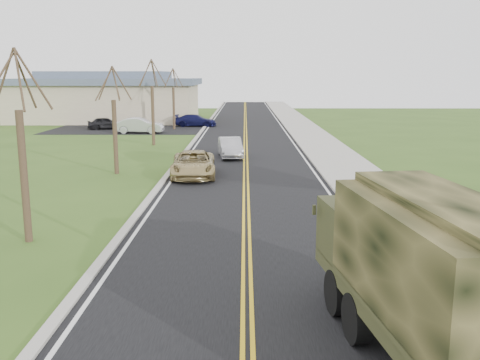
{
  "coord_description": "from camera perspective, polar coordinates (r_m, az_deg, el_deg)",
  "views": [
    {
      "loc": [
        -0.06,
        -6.41,
        5.25
      ],
      "look_at": [
        -0.22,
        11.12,
        1.8
      ],
      "focal_mm": 40.0,
      "sensor_mm": 36.0,
      "label": 1
    }
  ],
  "objects": [
    {
      "name": "road",
      "position": [
        46.7,
        0.59,
        4.69
      ],
      "size": [
        8.0,
        120.0,
        0.01
      ],
      "primitive_type": "cube",
      "color": "black",
      "rests_on": "ground"
    },
    {
      "name": "curb_right",
      "position": [
        46.89,
        5.68,
        4.73
      ],
      "size": [
        0.3,
        120.0,
        0.12
      ],
      "primitive_type": "cube",
      "color": "#9E998E",
      "rests_on": "ground"
    },
    {
      "name": "sidewalk_right",
      "position": [
        47.08,
        7.81,
        4.7
      ],
      "size": [
        3.2,
        120.0,
        0.1
      ],
      "primitive_type": "cube",
      "color": "#9E998E",
      "rests_on": "ground"
    },
    {
      "name": "curb_left",
      "position": [
        46.88,
        -4.51,
        4.74
      ],
      "size": [
        0.3,
        120.0,
        0.1
      ],
      "primitive_type": "cube",
      "color": "#9E998E",
      "rests_on": "ground"
    },
    {
      "name": "bare_tree_a",
      "position": [
        18.01,
        -22.17,
        1.92
      ],
      "size": [
        1.93,
        2.26,
        6.08
      ],
      "color": "#38281C",
      "rests_on": "ground"
    },
    {
      "name": "bare_tree_b",
      "position": [
        29.37,
        -13.22,
        5.42
      ],
      "size": [
        1.83,
        2.14,
        5.73
      ],
      "color": "#38281C",
      "rests_on": "ground"
    },
    {
      "name": "bare_tree_c",
      "position": [
        41.07,
        -9.3,
        7.54
      ],
      "size": [
        2.04,
        2.39,
        6.42
      ],
      "color": "#38281C",
      "rests_on": "ground"
    },
    {
      "name": "bare_tree_d",
      "position": [
        52.93,
        -7.1,
        8.13
      ],
      "size": [
        1.88,
        2.2,
        5.91
      ],
      "color": "#38281C",
      "rests_on": "ground"
    },
    {
      "name": "commercial_building",
      "position": [
        64.43,
        -13.95,
        8.54
      ],
      "size": [
        25.5,
        21.5,
        5.65
      ],
      "color": "tan",
      "rests_on": "ground"
    },
    {
      "name": "military_truck",
      "position": [
        10.38,
        19.17,
        -8.51
      ],
      "size": [
        3.09,
        6.78,
        3.27
      ],
      "rotation": [
        0.0,
        0.0,
        0.13
      ],
      "color": "black",
      "rests_on": "ground"
    },
    {
      "name": "suv_champagne",
      "position": [
        28.05,
        -4.99,
        1.7
      ],
      "size": [
        2.55,
        4.98,
        1.34
      ],
      "primitive_type": "imported",
      "rotation": [
        0.0,
        0.0,
        0.07
      ],
      "color": "tan",
      "rests_on": "ground"
    },
    {
      "name": "sedan_silver",
      "position": [
        34.54,
        -1.03,
        3.47
      ],
      "size": [
        1.83,
        4.05,
        1.29
      ],
      "primitive_type": "imported",
      "rotation": [
        0.0,
        0.0,
        0.12
      ],
      "color": "#AAA9AE",
      "rests_on": "ground"
    },
    {
      "name": "lot_car_dark",
      "position": [
        54.29,
        -14.12,
        5.89
      ],
      "size": [
        3.78,
        2.33,
        1.2
      ],
      "primitive_type": "imported",
      "rotation": [
        0.0,
        0.0,
        1.85
      ],
      "color": "black",
      "rests_on": "ground"
    },
    {
      "name": "lot_car_silver",
      "position": [
        49.93,
        -10.68,
        5.74
      ],
      "size": [
        4.39,
        1.61,
        1.44
      ],
      "primitive_type": "imported",
      "rotation": [
        0.0,
        0.0,
        1.55
      ],
      "color": "silver",
      "rests_on": "ground"
    },
    {
      "name": "lot_car_navy",
      "position": [
        55.85,
        -4.75,
        6.35
      ],
      "size": [
        4.38,
        1.96,
        1.25
      ],
      "primitive_type": "imported",
      "rotation": [
        0.0,
        0.0,
        1.52
      ],
      "color": "#10113B",
      "rests_on": "ground"
    }
  ]
}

